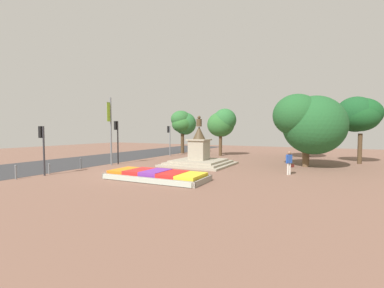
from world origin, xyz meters
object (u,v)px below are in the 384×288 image
(traffic_light_mid_block, at_px, (117,134))
(banner_pole, at_px, (111,129))
(traffic_light_near_crossing, at_px, (42,141))
(kerb_bollard_mid_a, at_px, (49,168))
(kerb_bollard_south, at_px, (16,172))
(kerb_bollard_mid_b, at_px, (81,163))
(flower_planter, at_px, (156,176))
(pedestrian_with_handbag, at_px, (289,162))
(traffic_light_far_corner, at_px, (169,135))
(statue_monument, at_px, (199,157))

(traffic_light_mid_block, distance_m, banner_pole, 0.87)
(traffic_light_near_crossing, xyz_separation_m, kerb_bollard_mid_a, (-0.19, 0.54, -1.97))
(kerb_bollard_south, relative_size, kerb_bollard_mid_b, 1.05)
(flower_planter, relative_size, pedestrian_with_handbag, 4.04)
(traffic_light_far_corner, height_order, kerb_bollard_mid_a, traffic_light_far_corner)
(traffic_light_mid_block, bearing_deg, banner_pole, -89.44)
(traffic_light_mid_block, xyz_separation_m, kerb_bollard_mid_a, (-0.29, -6.39, -2.35))
(banner_pole, relative_size, kerb_bollard_mid_a, 7.84)
(traffic_light_near_crossing, bearing_deg, kerb_bollard_south, -97.44)
(banner_pole, xyz_separation_m, kerb_bollard_mid_b, (-0.44, -2.88, -2.72))
(statue_monument, height_order, traffic_light_near_crossing, statue_monument)
(pedestrian_with_handbag, relative_size, kerb_bollard_south, 1.79)
(traffic_light_far_corner, bearing_deg, traffic_light_mid_block, -90.78)
(traffic_light_far_corner, bearing_deg, statue_monument, -40.51)
(flower_planter, height_order, banner_pole, banner_pole)
(traffic_light_far_corner, xyz_separation_m, banner_pole, (-0.11, -9.49, 0.63))
(flower_planter, height_order, kerb_bollard_mid_a, kerb_bollard_mid_a)
(flower_planter, xyz_separation_m, traffic_light_far_corner, (-7.48, 13.32, 2.30))
(pedestrian_with_handbag, bearing_deg, traffic_light_near_crossing, -151.54)
(banner_pole, height_order, kerb_bollard_south, banner_pole)
(statue_monument, bearing_deg, kerb_bollard_mid_a, -128.41)
(kerb_bollard_mid_b, bearing_deg, kerb_bollard_south, -88.65)
(flower_planter, bearing_deg, banner_pole, 153.25)
(traffic_light_mid_block, bearing_deg, kerb_bollard_mid_a, -92.64)
(kerb_bollard_mid_a, relative_size, kerb_bollard_mid_b, 0.87)
(statue_monument, xyz_separation_m, traffic_light_near_crossing, (-7.12, -9.77, 1.61))
(flower_planter, height_order, traffic_light_far_corner, traffic_light_far_corner)
(flower_planter, relative_size, kerb_bollard_south, 7.24)
(traffic_light_far_corner, relative_size, kerb_bollard_south, 3.95)
(traffic_light_near_crossing, relative_size, traffic_light_far_corner, 0.93)
(traffic_light_near_crossing, height_order, traffic_light_mid_block, traffic_light_mid_block)
(flower_planter, distance_m, banner_pole, 8.99)
(traffic_light_near_crossing, distance_m, kerb_bollard_south, 2.52)
(flower_planter, distance_m, traffic_light_far_corner, 15.44)
(kerb_bollard_mid_a, bearing_deg, statue_monument, 51.59)
(traffic_light_mid_block, relative_size, kerb_bollard_mid_b, 4.49)
(kerb_bollard_south, distance_m, kerb_bollard_mid_a, 2.19)
(banner_pole, bearing_deg, traffic_light_near_crossing, -91.03)
(statue_monument, height_order, pedestrian_with_handbag, statue_monument)
(traffic_light_mid_block, height_order, banner_pole, banner_pole)
(banner_pole, bearing_deg, flower_planter, -26.75)
(statue_monument, bearing_deg, banner_pole, -152.85)
(traffic_light_far_corner, xyz_separation_m, kerb_bollard_mid_a, (-0.41, -15.12, -2.15))
(traffic_light_near_crossing, height_order, traffic_light_far_corner, traffic_light_far_corner)
(statue_monument, distance_m, kerb_bollard_mid_b, 9.88)
(kerb_bollard_mid_a, bearing_deg, banner_pole, 86.93)
(traffic_light_mid_block, bearing_deg, pedestrian_with_handbag, 4.46)
(pedestrian_with_handbag, relative_size, kerb_bollard_mid_a, 2.15)
(traffic_light_mid_block, distance_m, kerb_bollard_mid_b, 4.32)
(kerb_bollard_south, relative_size, kerb_bollard_mid_a, 1.20)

